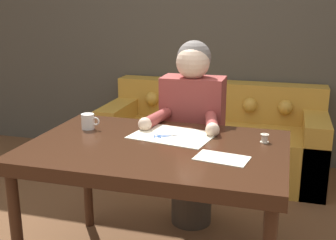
# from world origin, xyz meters

# --- Properties ---
(wall_back) EXTENTS (8.00, 0.06, 2.60)m
(wall_back) POSITION_xyz_m (0.00, 2.12, 1.30)
(wall_back) COLOR #474238
(wall_back) RESTS_ON ground_plane
(dining_table) EXTENTS (1.35, 0.90, 0.78)m
(dining_table) POSITION_xyz_m (0.11, 0.12, 0.70)
(dining_table) COLOR #381E11
(dining_table) RESTS_ON ground_plane
(couch) EXTENTS (1.93, 0.80, 0.79)m
(couch) POSITION_xyz_m (0.14, 1.71, 0.30)
(couch) COLOR #B7842D
(couch) RESTS_ON ground_plane
(person) EXTENTS (0.48, 0.58, 1.26)m
(person) POSITION_xyz_m (0.17, 0.74, 0.65)
(person) COLOR #33281E
(person) RESTS_ON ground_plane
(pattern_paper_main) EXTENTS (0.49, 0.39, 0.00)m
(pattern_paper_main) POSITION_xyz_m (0.16, 0.29, 0.78)
(pattern_paper_main) COLOR beige
(pattern_paper_main) RESTS_ON dining_table
(pattern_paper_offcut) EXTENTS (0.27, 0.19, 0.00)m
(pattern_paper_offcut) POSITION_xyz_m (0.48, 0.01, 0.78)
(pattern_paper_offcut) COLOR beige
(pattern_paper_offcut) RESTS_ON dining_table
(scissors) EXTENTS (0.23, 0.14, 0.01)m
(scissors) POSITION_xyz_m (0.13, 0.26, 0.78)
(scissors) COLOR silver
(scissors) RESTS_ON dining_table
(mug) EXTENTS (0.11, 0.08, 0.09)m
(mug) POSITION_xyz_m (-0.36, 0.28, 0.82)
(mug) COLOR silver
(mug) RESTS_ON dining_table
(thread_spool) EXTENTS (0.04, 0.04, 0.05)m
(thread_spool) POSITION_xyz_m (0.66, 0.31, 0.80)
(thread_spool) COLOR beige
(thread_spool) RESTS_ON dining_table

